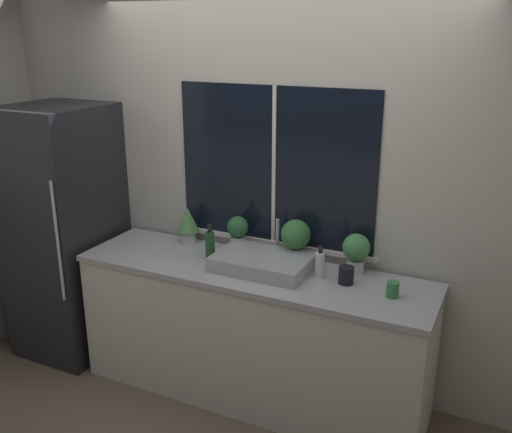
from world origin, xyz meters
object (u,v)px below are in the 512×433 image
potted_plant_far_right (356,250)px  soap_bottle (320,264)px  refrigerator (66,232)px  sink (263,262)px  potted_plant_center_left (238,232)px  mug_green (393,289)px  potted_plant_center_right (296,237)px  potted_plant_far_left (188,222)px  mug_black (346,275)px  bottle_tall (210,245)px

potted_plant_far_right → soap_bottle: 0.24m
refrigerator → sink: 1.57m
potted_plant_center_left → soap_bottle: size_ratio=1.20×
potted_plant_far_right → mug_green: size_ratio=2.72×
potted_plant_center_right → potted_plant_far_left: bearing=180.0°
refrigerator → mug_black: (2.10, 0.07, 0.04)m
sink → potted_plant_far_right: sink is taller
potted_plant_far_left → mug_green: 1.50m
potted_plant_far_right → potted_plant_far_left: bearing=180.0°
sink → bottle_tall: 0.37m
refrigerator → sink: bearing=1.7°
mug_green → potted_plant_center_left: bearing=167.9°
refrigerator → potted_plant_far_left: 0.94m
potted_plant_center_left → mug_green: (1.09, -0.23, -0.10)m
potted_plant_far_right → mug_black: potted_plant_far_right is taller
soap_bottle → bottle_tall: 0.73m
sink → bottle_tall: bearing=-178.4°
potted_plant_far_left → mug_black: (1.20, -0.17, -0.10)m
soap_bottle → potted_plant_center_right: bearing=144.1°
sink → potted_plant_far_left: (-0.66, 0.19, 0.10)m
sink → bottle_tall: (-0.37, -0.01, 0.05)m
refrigerator → soap_bottle: 1.93m
potted_plant_center_right → soap_bottle: size_ratio=1.39×
potted_plant_center_right → potted_plant_far_right: size_ratio=1.13×
potted_plant_center_left → soap_bottle: bearing=-14.2°
refrigerator → potted_plant_center_right: (1.71, 0.24, 0.16)m
mug_black → mug_green: bearing=-11.9°
potted_plant_far_right → bottle_tall: size_ratio=1.04×
potted_plant_center_left → potted_plant_far_left: bearing=180.0°
potted_plant_far_right → mug_black: size_ratio=2.40×
bottle_tall → mug_black: size_ratio=2.31×
sink → mug_green: bearing=-2.9°
mug_green → potted_plant_far_left: bearing=171.0°
potted_plant_center_right → mug_green: size_ratio=3.08×
refrigerator → mug_black: 2.10m
potted_plant_center_left → potted_plant_far_right: size_ratio=0.98×
soap_bottle → refrigerator: bearing=-177.7°
mug_green → potted_plant_far_right: bearing=140.4°
soap_bottle → sink: bearing=-175.1°
potted_plant_center_left → mug_green: 1.12m
refrigerator → bottle_tall: bearing=1.8°
refrigerator → mug_black: size_ratio=17.58×
mug_black → potted_plant_far_right: bearing=88.6°
bottle_tall → sink: bearing=1.6°
sink → potted_plant_far_left: 0.70m
refrigerator → mug_green: refrigerator is taller
sink → potted_plant_far_left: sink is taller
refrigerator → bottle_tall: refrigerator is taller
refrigerator → sink: size_ratio=3.11×
refrigerator → soap_bottle: (1.93, 0.08, 0.07)m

